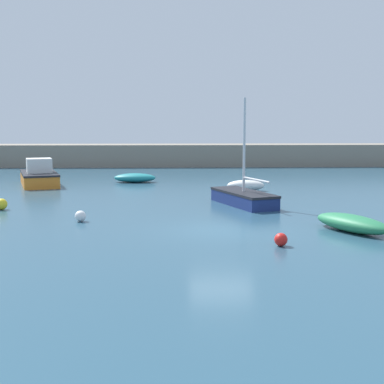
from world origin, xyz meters
The scene contains 10 objects.
ground_plane centered at (0.00, 0.00, -0.10)m, with size 120.00×120.00×0.20m, color #284C60.
harbor_breakwater centered at (0.00, 30.95, 1.04)m, with size 59.84×3.56×2.08m, color gray.
rowboat_white_midwater centered at (-4.61, 17.01, 0.31)m, with size 2.97×1.49×0.63m.
dinghy_near_pier centered at (2.56, 12.02, 0.34)m, with size 2.33×1.06×0.68m.
open_tender_yellow centered at (5.03, -0.40, 0.33)m, with size 2.77×3.66×0.67m.
sailboat_tall_mast centered at (1.70, 6.39, 0.41)m, with size 3.13×4.89×5.43m.
motorboat_grey_hull centered at (-10.91, 15.45, 0.61)m, with size 3.76×5.70×1.83m.
mooring_buoy_red centered at (1.80, -2.72, 0.23)m, with size 0.46×0.46×0.46m, color red.
mooring_buoy_white centered at (-5.87, 2.08, 0.24)m, with size 0.47×0.47×0.47m, color white.
mooring_buoy_yellow centered at (-10.22, 5.30, 0.28)m, with size 0.55×0.55×0.55m, color yellow.
Camera 1 is at (-1.86, -20.54, 4.24)m, focal length 50.00 mm.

